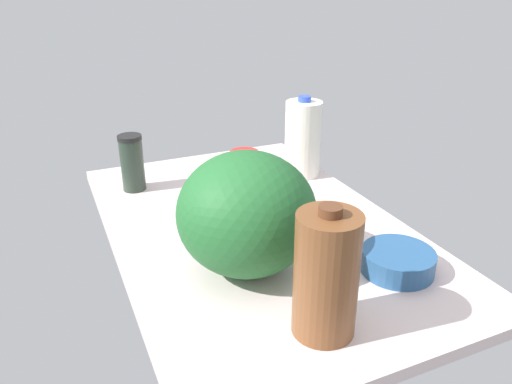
{
  "coord_description": "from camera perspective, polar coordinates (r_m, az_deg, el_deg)",
  "views": [
    {
      "loc": [
        111.03,
        -49.32,
        67.77
      ],
      "look_at": [
        0.0,
        0.0,
        13.0
      ],
      "focal_mm": 35.0,
      "sensor_mm": 36.0,
      "label": 1
    }
  ],
  "objects": [
    {
      "name": "orange_near_front",
      "position": [
        1.53,
        3.52,
        0.72
      ],
      "size": [
        7.22,
        7.22,
        7.22
      ],
      "primitive_type": "sphere",
      "color": "orange",
      "rests_on": "countertop"
    },
    {
      "name": "mixing_bowl",
      "position": [
        1.21,
        15.9,
        -7.62
      ],
      "size": [
        16.92,
        16.92,
        5.26
      ],
      "primitive_type": "cylinder",
      "color": "#285485",
      "rests_on": "countertop"
    },
    {
      "name": "shaker_bottle",
      "position": [
        1.61,
        -13.98,
        3.27
      ],
      "size": [
        7.41,
        7.41,
        17.94
      ],
      "color": "#29372C",
      "rests_on": "countertop"
    },
    {
      "name": "countertop",
      "position": [
        1.38,
        0.0,
        -4.34
      ],
      "size": [
        120.0,
        76.0,
        3.0
      ],
      "primitive_type": "cube",
      "color": "beige",
      "rests_on": "ground"
    },
    {
      "name": "tumbler_cup",
      "position": [
        1.49,
        -1.32,
        1.79
      ],
      "size": [
        8.5,
        8.5,
        15.85
      ],
      "color": "silver",
      "rests_on": "countertop"
    },
    {
      "name": "chocolate_milk_jug",
      "position": [
        0.95,
        8.02,
        -9.37
      ],
      "size": [
        12.31,
        12.31,
        26.86
      ],
      "color": "brown",
      "rests_on": "countertop"
    },
    {
      "name": "orange_far_back",
      "position": [
        1.67,
        0.89,
        2.98
      ],
      "size": [
        8.6,
        8.6,
        8.6
      ],
      "primitive_type": "sphere",
      "color": "orange",
      "rests_on": "countertop"
    },
    {
      "name": "watermelon",
      "position": [
        1.13,
        -1.09,
        -2.45
      ],
      "size": [
        31.82,
        31.82,
        28.35
      ],
      "primitive_type": "ellipsoid",
      "color": "#21612C",
      "rests_on": "countertop"
    },
    {
      "name": "milk_jug",
      "position": [
        1.68,
        5.38,
        6.09
      ],
      "size": [
        12.07,
        12.07,
        27.09
      ],
      "color": "white",
      "rests_on": "countertop"
    }
  ]
}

